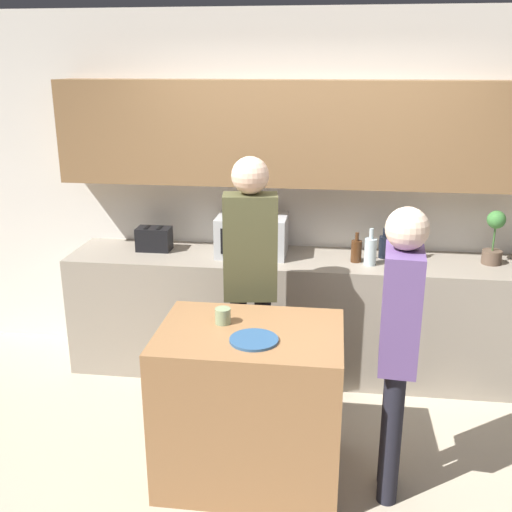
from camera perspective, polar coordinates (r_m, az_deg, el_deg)
The scene contains 16 objects.
ground_plane at distance 3.69m, azimuth 3.28°, elevation -21.00°, with size 14.00×14.00×0.00m, color #BCAD93.
back_wall at distance 4.59m, azimuth 5.24°, elevation 8.12°, with size 6.40×0.40×2.70m.
back_counter at distance 4.64m, azimuth 4.71°, elevation -5.64°, with size 3.60×0.62×0.92m.
kitchen_island at distance 3.52m, azimuth -0.55°, elevation -13.89°, with size 1.02×0.73×0.92m.
microwave at distance 4.52m, azimuth -0.37°, elevation 2.00°, with size 0.52×0.39×0.30m.
toaster at distance 4.70m, azimuth -9.68°, elevation 1.62°, with size 0.26×0.16×0.18m.
potted_plant at distance 4.61m, azimuth 21.73°, elevation 1.65°, with size 0.14×0.14×0.39m.
bottle_0 at distance 4.42m, azimuth 9.53°, elevation 0.50°, with size 0.08×0.08×0.22m.
bottle_1 at distance 4.37m, azimuth 10.84°, elevation 0.47°, with size 0.09×0.09×0.27m.
bottle_2 at distance 4.55m, azimuth 12.06°, elevation 0.90°, with size 0.07×0.07×0.23m.
bottle_3 at distance 4.49m, azimuth 13.24°, elevation 0.87°, with size 0.07×0.07×0.28m.
bottle_4 at distance 4.55m, azimuth 14.50°, elevation 0.94°, with size 0.07×0.07×0.27m.
plate_on_island at distance 3.18m, azimuth -0.20°, elevation -7.99°, with size 0.26×0.26×0.01m.
cup_0 at distance 3.38m, azimuth -3.17°, elevation -5.71°, with size 0.09×0.09×0.09m.
person_left at distance 3.21m, azimuth 13.45°, elevation -7.15°, with size 0.22×0.35×1.65m.
person_center at distance 3.83m, azimuth -0.54°, elevation -1.03°, with size 0.36×0.23×1.78m.
Camera 1 is at (0.18, -2.86, 2.32)m, focal length 42.00 mm.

